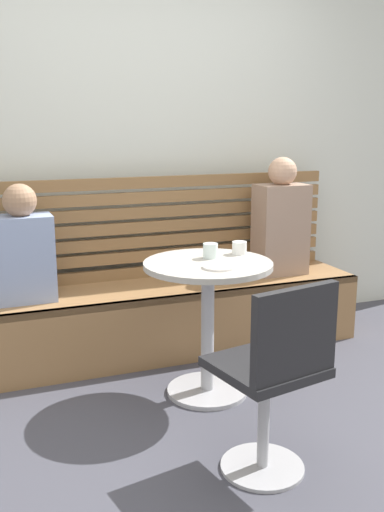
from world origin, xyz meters
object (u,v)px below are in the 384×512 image
cup_ceramic_white (239,248)px  plate_small (219,267)px  booth_bench (155,319)px  white_chair (275,373)px  cup_glass_short (210,251)px  cafe_table (208,302)px  person_adult (281,222)px  person_child_left (23,250)px

cup_ceramic_white → plate_small: 0.34m
plate_small → booth_bench: bearing=96.5°
white_chair → cup_glass_short: 0.95m
booth_bench → cup_glass_short: 0.81m
cup_glass_short → plate_small: 0.22m
white_chair → plate_small: 0.73m
white_chair → cup_glass_short: size_ratio=10.63×
booth_bench → cafe_table: cafe_table is taller
cafe_table → booth_bench: bearing=97.6°
cafe_table → white_chair: bearing=-93.1°
booth_bench → white_chair: size_ratio=3.18×
person_adult → person_child_left: bearing=-179.4°
person_child_left → cup_glass_short: (0.92, -0.57, 0.04)m
person_child_left → person_adult: bearing=0.6°
booth_bench → plate_small: 0.96m
cup_ceramic_white → cup_glass_short: bearing=-170.7°
person_adult → plate_small: (-0.81, -0.81, -0.05)m
person_adult → person_child_left: person_adult is taller
person_adult → plate_small: bearing=-135.0°
person_adult → cup_glass_short: 0.97m
person_child_left → white_chair: bearing=-60.4°
white_chair → person_child_left: 1.71m
plate_small → cafe_table: bearing=91.4°
person_child_left → plate_small: 1.18m
plate_small → person_adult: bearing=45.0°
cup_ceramic_white → cup_glass_short: (-0.19, -0.03, 0.01)m
person_adult → white_chair: bearing=-120.0°
person_child_left → cup_ceramic_white: 1.23m
white_chair → person_child_left: person_child_left is taller
cafe_table → cup_ceramic_white: bearing=25.1°
booth_bench → cup_ceramic_white: (0.32, -0.55, 0.55)m
person_child_left → cup_ceramic_white: (1.11, -0.54, 0.03)m
cup_ceramic_white → person_child_left: bearing=154.0°
person_adult → plate_small: size_ratio=4.64×
cup_ceramic_white → plate_small: size_ratio=0.47×
white_chair → person_child_left: size_ratio=1.25×
booth_bench → cup_glass_short: size_ratio=33.75×
cup_ceramic_white → plate_small: (-0.23, -0.25, -0.03)m
booth_bench → cafe_table: (0.09, -0.66, 0.30)m
booth_bench → person_child_left: person_child_left is taller
cup_glass_short → cafe_table: bearing=-120.5°
booth_bench → person_child_left: 0.94m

